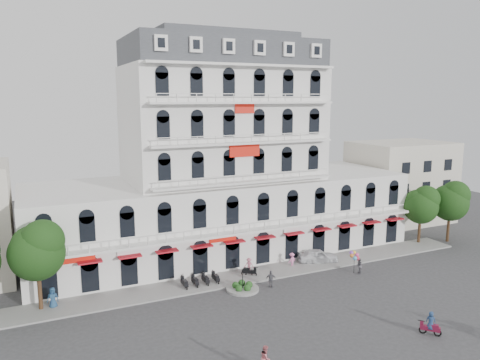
% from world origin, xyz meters
% --- Properties ---
extents(ground, '(120.00, 120.00, 0.00)m').
position_xyz_m(ground, '(0.00, 0.00, 0.00)').
color(ground, '#38383A').
rests_on(ground, ground).
extents(sidewalk, '(53.00, 4.00, 0.16)m').
position_xyz_m(sidewalk, '(0.00, 9.00, 0.08)').
color(sidewalk, gray).
rests_on(sidewalk, ground).
extents(main_building, '(45.00, 15.00, 25.80)m').
position_xyz_m(main_building, '(0.00, 18.00, 9.96)').
color(main_building, silver).
rests_on(main_building, ground).
extents(flank_building_east, '(14.00, 10.00, 12.00)m').
position_xyz_m(flank_building_east, '(30.00, 20.00, 6.00)').
color(flank_building_east, beige).
rests_on(flank_building_east, ground).
extents(traffic_island, '(3.20, 3.20, 1.60)m').
position_xyz_m(traffic_island, '(-3.00, 6.00, 0.26)').
color(traffic_island, gray).
rests_on(traffic_island, ground).
extents(parked_scooter_row, '(4.40, 1.80, 1.10)m').
position_xyz_m(parked_scooter_row, '(-6.35, 8.80, 0.00)').
color(parked_scooter_row, black).
rests_on(parked_scooter_row, ground).
extents(tree_west_inner, '(4.76, 4.76, 8.25)m').
position_xyz_m(tree_west_inner, '(-20.95, 9.48, 5.68)').
color(tree_west_inner, '#382314').
rests_on(tree_west_inner, ground).
extents(tree_east_inner, '(4.40, 4.37, 7.57)m').
position_xyz_m(tree_east_inner, '(24.05, 9.98, 5.21)').
color(tree_east_inner, '#382314').
rests_on(tree_east_inner, ground).
extents(tree_east_outer, '(4.65, 4.65, 8.05)m').
position_xyz_m(tree_east_outer, '(28.05, 8.98, 5.55)').
color(tree_east_outer, '#382314').
rests_on(tree_east_outer, ground).
extents(parked_car, '(4.91, 3.10, 1.56)m').
position_xyz_m(parked_car, '(8.13, 9.50, 0.78)').
color(parked_car, white).
rests_on(parked_car, ground).
extents(rider_southwest, '(1.05, 1.54, 2.22)m').
position_xyz_m(rider_southwest, '(-7.67, -7.55, 1.14)').
color(rider_southwest, black).
rests_on(rider_southwest, ground).
extents(rider_east, '(1.24, 1.37, 1.97)m').
position_xyz_m(rider_east, '(6.75, -8.13, 0.95)').
color(rider_east, maroon).
rests_on(rider_east, ground).
extents(rider_center, '(1.42, 1.19, 2.04)m').
position_xyz_m(rider_center, '(-0.86, 8.96, 1.06)').
color(rider_center, black).
rests_on(rider_center, ground).
extents(pedestrian_left, '(1.05, 0.79, 1.95)m').
position_xyz_m(pedestrian_left, '(-20.00, 9.50, 0.97)').
color(pedestrian_left, navy).
rests_on(pedestrian_left, ground).
extents(pedestrian_mid, '(1.10, 0.86, 1.73)m').
position_xyz_m(pedestrian_mid, '(-0.17, 5.44, 0.87)').
color(pedestrian_mid, '#5B5A62').
rests_on(pedestrian_mid, ground).
extents(pedestrian_right, '(1.18, 0.90, 1.62)m').
position_xyz_m(pedestrian_right, '(4.69, 9.50, 0.81)').
color(pedestrian_right, pink).
rests_on(pedestrian_right, ground).
extents(pedestrian_far, '(0.66, 0.62, 1.52)m').
position_xyz_m(pedestrian_far, '(-20.00, 9.50, 0.76)').
color(pedestrian_far, navy).
rests_on(pedestrian_far, ground).
extents(balloon_vendor, '(1.48, 1.35, 2.45)m').
position_xyz_m(balloon_vendor, '(9.94, 4.84, 1.27)').
color(balloon_vendor, '#59575E').
rests_on(balloon_vendor, ground).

